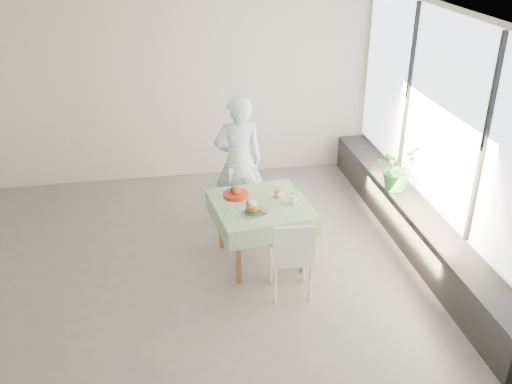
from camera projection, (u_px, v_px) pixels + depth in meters
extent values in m
plane|color=#625F5D|center=(185.00, 264.00, 6.63)|extent=(6.00, 6.00, 0.00)
plane|color=white|center=(168.00, 16.00, 5.38)|extent=(6.00, 6.00, 0.00)
cube|color=silver|center=(168.00, 87.00, 8.21)|extent=(6.00, 0.02, 2.80)
cube|color=silver|center=(197.00, 296.00, 3.81)|extent=(6.00, 0.02, 2.80)
cube|color=silver|center=(442.00, 135.00, 6.48)|extent=(0.02, 5.00, 2.80)
cube|color=#D1E0F9|center=(443.00, 114.00, 6.36)|extent=(0.01, 4.80, 2.18)
cube|color=black|center=(413.00, 224.00, 6.96)|extent=(0.40, 4.80, 0.50)
cube|color=brown|center=(261.00, 206.00, 6.42)|extent=(1.01, 1.01, 0.04)
cube|color=white|center=(261.00, 204.00, 6.41)|extent=(1.17, 1.17, 0.01)
cube|color=white|center=(248.00, 201.00, 7.17)|extent=(0.44, 0.44, 0.04)
cube|color=white|center=(243.00, 181.00, 7.22)|extent=(0.38, 0.11, 0.38)
cube|color=white|center=(291.00, 255.00, 5.97)|extent=(0.46, 0.46, 0.04)
cube|color=white|center=(294.00, 245.00, 5.70)|extent=(0.43, 0.07, 0.43)
imported|color=#93C8EC|center=(239.00, 161.00, 7.18)|extent=(0.65, 0.46, 1.71)
cylinder|color=white|center=(255.00, 212.00, 6.19)|extent=(0.31, 0.31, 0.02)
cylinder|color=#124A13|center=(252.00, 211.00, 6.18)|extent=(0.17, 0.17, 0.02)
ellipsoid|color=#9A6325|center=(252.00, 207.00, 6.16)|extent=(0.14, 0.13, 0.11)
ellipsoid|color=white|center=(252.00, 203.00, 6.14)|extent=(0.10, 0.10, 0.07)
cylinder|color=#A3190F|center=(264.00, 210.00, 6.19)|extent=(0.05, 0.05, 0.03)
cylinder|color=white|center=(278.00, 193.00, 6.50)|extent=(0.09, 0.09, 0.13)
cylinder|color=orange|center=(278.00, 194.00, 6.51)|extent=(0.08, 0.08, 0.09)
cylinder|color=white|center=(278.00, 187.00, 6.47)|extent=(0.09, 0.09, 0.01)
cylinder|color=yellow|center=(279.00, 184.00, 6.46)|extent=(0.01, 0.03, 0.17)
cylinder|color=white|center=(293.00, 199.00, 6.37)|extent=(0.08, 0.08, 0.12)
cylinder|color=beige|center=(293.00, 200.00, 6.37)|extent=(0.07, 0.07, 0.09)
cylinder|color=white|center=(293.00, 194.00, 6.34)|extent=(0.09, 0.09, 0.01)
cylinder|color=yellow|center=(294.00, 190.00, 6.32)|extent=(0.01, 0.03, 0.17)
cylinder|color=#B62412|center=(236.00, 195.00, 6.54)|extent=(0.29, 0.29, 0.05)
cylinder|color=white|center=(236.00, 194.00, 6.54)|extent=(0.25, 0.25, 0.02)
ellipsoid|color=#9A6325|center=(236.00, 190.00, 6.51)|extent=(0.13, 0.12, 0.11)
imported|color=#25702E|center=(397.00, 168.00, 7.15)|extent=(0.69, 0.68, 0.58)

